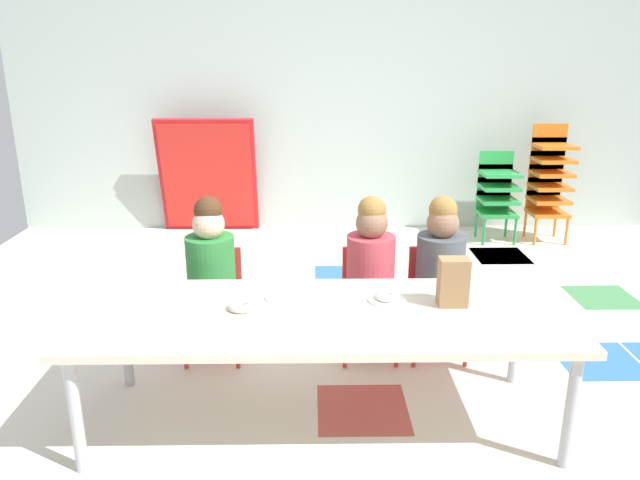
{
  "coord_description": "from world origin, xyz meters",
  "views": [
    {
      "loc": [
        -0.24,
        -2.94,
        1.64
      ],
      "look_at": [
        -0.2,
        -0.29,
        0.8
      ],
      "focal_mm": 33.52,
      "sensor_mm": 36.0,
      "label": 1
    }
  ],
  "objects_px": {
    "kid_chair_orange_stack": "(549,177)",
    "paper_bag_brown": "(453,282)",
    "paper_plate_center_table": "(284,297)",
    "seated_child_far_right": "(440,263)",
    "seated_child_middle_seat": "(371,263)",
    "donut_powdered_on_plate": "(387,296)",
    "donut_powdered_loose": "(242,306)",
    "paper_plate_near_edge": "(387,300)",
    "craft_table": "(323,320)",
    "folded_activity_table": "(208,176)",
    "kid_chair_green_stack": "(497,191)",
    "seated_child_near_camera": "(211,264)"
  },
  "relations": [
    {
      "from": "seated_child_middle_seat",
      "to": "paper_bag_brown",
      "type": "distance_m",
      "value": 0.65
    },
    {
      "from": "seated_child_far_right",
      "to": "paper_plate_center_table",
      "type": "relative_size",
      "value": 5.1
    },
    {
      "from": "paper_bag_brown",
      "to": "donut_powdered_loose",
      "type": "distance_m",
      "value": 0.94
    },
    {
      "from": "paper_bag_brown",
      "to": "donut_powdered_loose",
      "type": "bearing_deg",
      "value": -177.82
    },
    {
      "from": "craft_table",
      "to": "kid_chair_orange_stack",
      "type": "distance_m",
      "value": 3.48
    },
    {
      "from": "seated_child_near_camera",
      "to": "paper_plate_center_table",
      "type": "relative_size",
      "value": 5.1
    },
    {
      "from": "seated_child_near_camera",
      "to": "donut_powdered_loose",
      "type": "height_order",
      "value": "seated_child_near_camera"
    },
    {
      "from": "paper_bag_brown",
      "to": "paper_plate_center_table",
      "type": "distance_m",
      "value": 0.77
    },
    {
      "from": "kid_chair_orange_stack",
      "to": "paper_plate_center_table",
      "type": "distance_m",
      "value": 3.47
    },
    {
      "from": "seated_child_near_camera",
      "to": "seated_child_middle_seat",
      "type": "xyz_separation_m",
      "value": [
        0.86,
        0.0,
        0.0
      ]
    },
    {
      "from": "kid_chair_green_stack",
      "to": "donut_powdered_loose",
      "type": "bearing_deg",
      "value": -125.41
    },
    {
      "from": "seated_child_far_right",
      "to": "paper_bag_brown",
      "type": "xyz_separation_m",
      "value": [
        -0.06,
        -0.56,
        0.11
      ]
    },
    {
      "from": "seated_child_far_right",
      "to": "folded_activity_table",
      "type": "relative_size",
      "value": 0.84
    },
    {
      "from": "donut_powdered_on_plate",
      "to": "craft_table",
      "type": "bearing_deg",
      "value": -158.61
    },
    {
      "from": "donut_powdered_loose",
      "to": "paper_plate_center_table",
      "type": "bearing_deg",
      "value": 36.12
    },
    {
      "from": "seated_child_middle_seat",
      "to": "paper_plate_near_edge",
      "type": "distance_m",
      "value": 0.51
    },
    {
      "from": "kid_chair_orange_stack",
      "to": "donut_powdered_loose",
      "type": "xyz_separation_m",
      "value": [
        -2.43,
        -2.77,
        -0.01
      ]
    },
    {
      "from": "folded_activity_table",
      "to": "kid_chair_green_stack",
      "type": "bearing_deg",
      "value": -6.18
    },
    {
      "from": "paper_plate_center_table",
      "to": "kid_chair_green_stack",
      "type": "bearing_deg",
      "value": 55.84
    },
    {
      "from": "craft_table",
      "to": "paper_bag_brown",
      "type": "distance_m",
      "value": 0.6
    },
    {
      "from": "folded_activity_table",
      "to": "donut_powdered_loose",
      "type": "bearing_deg",
      "value": -77.9
    },
    {
      "from": "seated_child_near_camera",
      "to": "folded_activity_table",
      "type": "relative_size",
      "value": 0.84
    },
    {
      "from": "kid_chair_orange_stack",
      "to": "paper_bag_brown",
      "type": "height_order",
      "value": "kid_chair_orange_stack"
    },
    {
      "from": "kid_chair_green_stack",
      "to": "seated_child_middle_seat",
      "type": "bearing_deg",
      "value": -121.7
    },
    {
      "from": "paper_bag_brown",
      "to": "paper_plate_near_edge",
      "type": "xyz_separation_m",
      "value": [
        -0.28,
        0.05,
        -0.11
      ]
    },
    {
      "from": "seated_child_far_right",
      "to": "kid_chair_orange_stack",
      "type": "bearing_deg",
      "value": 56.76
    },
    {
      "from": "craft_table",
      "to": "kid_chair_orange_stack",
      "type": "relative_size",
      "value": 2.06
    },
    {
      "from": "paper_plate_near_edge",
      "to": "donut_powdered_on_plate",
      "type": "relative_size",
      "value": 1.64
    },
    {
      "from": "craft_table",
      "to": "seated_child_middle_seat",
      "type": "relative_size",
      "value": 2.34
    },
    {
      "from": "paper_bag_brown",
      "to": "paper_plate_center_table",
      "type": "bearing_deg",
      "value": 172.9
    },
    {
      "from": "craft_table",
      "to": "paper_bag_brown",
      "type": "xyz_separation_m",
      "value": [
        0.58,
        0.06,
        0.15
      ]
    },
    {
      "from": "seated_child_far_right",
      "to": "donut_powdered_on_plate",
      "type": "distance_m",
      "value": 0.61
    },
    {
      "from": "seated_child_far_right",
      "to": "donut_powdered_loose",
      "type": "distance_m",
      "value": 1.16
    },
    {
      "from": "seated_child_middle_seat",
      "to": "kid_chair_green_stack",
      "type": "distance_m",
      "value": 2.56
    },
    {
      "from": "seated_child_middle_seat",
      "to": "donut_powdered_on_plate",
      "type": "xyz_separation_m",
      "value": [
        0.03,
        -0.51,
        0.02
      ]
    },
    {
      "from": "kid_chair_orange_stack",
      "to": "folded_activity_table",
      "type": "xyz_separation_m",
      "value": [
        -3.08,
        0.28,
        -0.04
      ]
    },
    {
      "from": "seated_child_far_right",
      "to": "paper_plate_near_edge",
      "type": "xyz_separation_m",
      "value": [
        -0.35,
        -0.51,
        0.0
      ]
    },
    {
      "from": "donut_powdered_loose",
      "to": "seated_child_middle_seat",
      "type": "bearing_deg",
      "value": 43.51
    },
    {
      "from": "seated_child_middle_seat",
      "to": "donut_powdered_on_plate",
      "type": "relative_size",
      "value": 8.35
    },
    {
      "from": "folded_activity_table",
      "to": "paper_plate_center_table",
      "type": "height_order",
      "value": "folded_activity_table"
    },
    {
      "from": "kid_chair_orange_stack",
      "to": "paper_bag_brown",
      "type": "distance_m",
      "value": 3.12
    },
    {
      "from": "folded_activity_table",
      "to": "paper_bag_brown",
      "type": "height_order",
      "value": "folded_activity_table"
    },
    {
      "from": "craft_table",
      "to": "donut_powdered_loose",
      "type": "xyz_separation_m",
      "value": [
        -0.36,
        0.03,
        0.06
      ]
    },
    {
      "from": "craft_table",
      "to": "donut_powdered_on_plate",
      "type": "distance_m",
      "value": 0.32
    },
    {
      "from": "seated_child_far_right",
      "to": "donut_powdered_loose",
      "type": "bearing_deg",
      "value": -149.32
    },
    {
      "from": "seated_child_middle_seat",
      "to": "kid_chair_orange_stack",
      "type": "height_order",
      "value": "kid_chair_orange_stack"
    },
    {
      "from": "folded_activity_table",
      "to": "donut_powdered_on_plate",
      "type": "bearing_deg",
      "value": -66.2
    },
    {
      "from": "paper_plate_near_edge",
      "to": "paper_plate_center_table",
      "type": "relative_size",
      "value": 1.0
    },
    {
      "from": "seated_child_middle_seat",
      "to": "donut_powdered_on_plate",
      "type": "height_order",
      "value": "seated_child_middle_seat"
    },
    {
      "from": "seated_child_far_right",
      "to": "folded_activity_table",
      "type": "xyz_separation_m",
      "value": [
        -1.66,
        2.46,
        -0.02
      ]
    }
  ]
}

